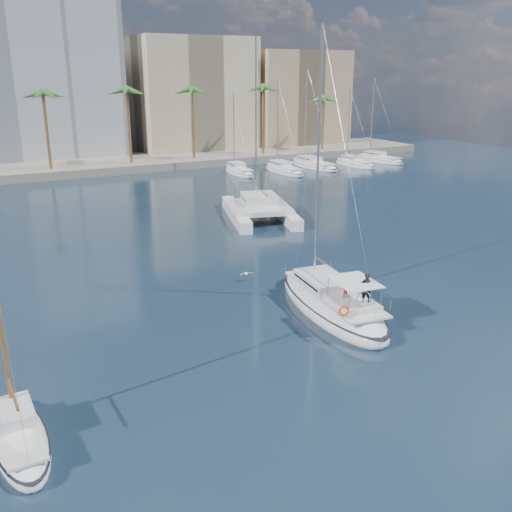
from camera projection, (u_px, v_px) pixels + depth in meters
ground at (278, 316)px, 35.36m from camera, size 160.00×160.00×0.00m
quay at (81, 166)px, 86.66m from camera, size 120.00×14.00×1.20m
building_beige at (192, 97)px, 100.97m from camera, size 20.00×14.00×20.00m
building_tan_right at (295, 101)px, 108.34m from camera, size 18.00×12.00×18.00m
palm_centre at (80, 102)px, 80.28m from camera, size 3.60×3.60×12.30m
palm_right at (288, 97)px, 95.16m from camera, size 3.60×3.60×12.30m
main_sloop at (331, 303)px, 35.91m from camera, size 5.26×12.49×17.99m
small_sloop at (20, 437)px, 23.03m from camera, size 2.37×6.75×9.59m
catamaran at (260, 207)px, 58.40m from camera, size 9.25×13.39×17.74m
seagull at (246, 274)px, 40.88m from camera, size 1.06×0.45×0.20m
moored_yacht_a at (239, 174)px, 83.78m from camera, size 3.37×9.52×11.90m
moored_yacht_b at (284, 173)px, 84.94m from camera, size 3.32×10.83×13.72m
moored_yacht_c at (313, 167)px, 89.47m from camera, size 3.98×12.33×15.54m
moored_yacht_d at (355, 166)px, 90.62m from camera, size 3.52×9.55×11.90m
moored_yacht_e at (379, 162)px, 95.15m from camera, size 4.61×11.11×13.72m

